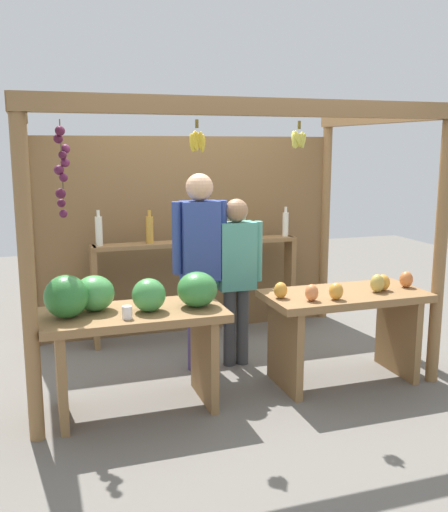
# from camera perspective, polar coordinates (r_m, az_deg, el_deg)

# --- Properties ---
(ground_plane) EXTENTS (12.00, 12.00, 0.00)m
(ground_plane) POSITION_cam_1_polar(r_m,az_deg,el_deg) (5.35, -0.66, -10.34)
(ground_plane) COLOR slate
(ground_plane) RESTS_ON ground
(market_stall) EXTENTS (3.26, 2.05, 2.25)m
(market_stall) POSITION_cam_1_polar(r_m,az_deg,el_deg) (5.45, -2.19, 4.35)
(market_stall) COLOR olive
(market_stall) RESTS_ON ground
(fruit_counter_left) EXTENTS (1.36, 0.64, 1.06)m
(fruit_counter_left) POSITION_cam_1_polar(r_m,az_deg,el_deg) (4.26, -9.31, -6.06)
(fruit_counter_left) COLOR olive
(fruit_counter_left) RESTS_ON ground
(fruit_counter_right) EXTENTS (1.32, 0.64, 0.91)m
(fruit_counter_right) POSITION_cam_1_polar(r_m,az_deg,el_deg) (4.87, 11.84, -5.68)
(fruit_counter_right) COLOR olive
(fruit_counter_right) RESTS_ON ground
(bottle_shelf_unit) EXTENTS (2.09, 0.22, 1.34)m
(bottle_shelf_unit) POSITION_cam_1_polar(r_m,az_deg,el_deg) (5.81, -2.76, -0.63)
(bottle_shelf_unit) COLOR olive
(bottle_shelf_unit) RESTS_ON ground
(vendor_man) EXTENTS (0.48, 0.23, 1.71)m
(vendor_man) POSITION_cam_1_polar(r_m,az_deg,el_deg) (4.92, -2.39, 0.29)
(vendor_man) COLOR #483A70
(vendor_man) RESTS_ON ground
(vendor_woman) EXTENTS (0.48, 0.20, 1.49)m
(vendor_woman) POSITION_cam_1_polar(r_m,az_deg,el_deg) (5.04, 1.21, -1.21)
(vendor_woman) COLOR #3D3F44
(vendor_woman) RESTS_ON ground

